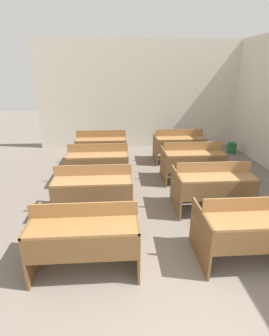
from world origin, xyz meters
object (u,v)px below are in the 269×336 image
(bench_front_left, at_px, (85,234))
(bench_third_left, at_px, (98,162))
(bench_front_right, at_px, (251,227))
(bench_third_right, at_px, (192,160))
(bench_second_left, at_px, (94,188))
(wastepaper_bin, at_px, (232,148))
(bench_back_right, at_px, (179,144))
(bench_second_right, at_px, (213,185))
(bench_back_left, at_px, (101,146))

(bench_front_left, bearing_deg, bench_third_left, 90.10)
(bench_front_right, bearing_deg, bench_third_right, 90.22)
(bench_front_left, bearing_deg, bench_second_left, 90.01)
(bench_second_left, relative_size, wastepaper_bin, 3.93)
(bench_front_left, bearing_deg, bench_front_right, 0.02)
(bench_back_right, bearing_deg, bench_third_right, -90.13)
(bench_second_left, relative_size, bench_second_right, 1.00)
(bench_second_right, height_order, bench_third_left, same)
(bench_second_right, bearing_deg, wastepaper_bin, 61.42)
(bench_second_left, xyz_separation_m, bench_second_right, (1.95, 0.01, 0.00))
(bench_front_left, xyz_separation_m, bench_back_right, (1.97, 3.80, 0.00))
(bench_front_left, bearing_deg, bench_third_right, 52.17)
(bench_third_left, bearing_deg, bench_back_right, 32.70)
(bench_back_right, relative_size, wastepaper_bin, 3.93)
(bench_third_left, bearing_deg, bench_second_left, -89.82)
(bench_back_right, bearing_deg, bench_front_left, -117.39)
(bench_front_right, relative_size, bench_second_left, 1.00)
(bench_front_right, height_order, bench_third_right, same)
(bench_back_left, height_order, bench_back_right, same)
(bench_front_left, bearing_deg, bench_back_left, 90.04)
(bench_front_right, relative_size, bench_second_right, 1.00)
(bench_second_left, bearing_deg, bench_back_left, 90.06)
(bench_third_right, height_order, wastepaper_bin, bench_third_right)
(bench_front_left, distance_m, bench_second_left, 1.25)
(bench_front_right, height_order, bench_third_left, same)
(wastepaper_bin, bearing_deg, bench_back_right, -160.56)
(bench_front_left, distance_m, bench_back_right, 4.27)
(bench_second_right, bearing_deg, bench_third_left, 147.03)
(bench_front_left, relative_size, bench_back_left, 1.00)
(bench_front_left, height_order, bench_second_right, same)
(wastepaper_bin, bearing_deg, bench_third_left, -153.05)
(bench_third_left, xyz_separation_m, wastepaper_bin, (3.66, 1.86, -0.30))
(bench_third_right, bearing_deg, bench_second_left, -146.98)
(bench_second_right, bearing_deg, bench_front_left, -147.11)
(wastepaper_bin, bearing_deg, bench_third_right, -132.26)
(bench_front_right, xyz_separation_m, wastepaper_bin, (1.68, 4.39, -0.30))
(bench_front_left, height_order, bench_second_left, same)
(bench_second_left, bearing_deg, bench_third_right, 33.02)
(bench_front_right, height_order, bench_second_right, same)
(bench_second_right, xyz_separation_m, bench_back_left, (-1.95, 2.54, 0.00))
(bench_second_left, xyz_separation_m, bench_back_right, (1.97, 2.54, 0.00))
(bench_front_right, relative_size, bench_third_right, 1.00)
(bench_front_right, distance_m, bench_second_right, 1.26)
(bench_front_left, height_order, bench_back_right, same)
(bench_front_left, distance_m, bench_third_left, 2.53)
(bench_third_right, bearing_deg, wastepaper_bin, 47.74)
(bench_back_left, bearing_deg, bench_second_left, -89.94)
(wastepaper_bin, bearing_deg, bench_second_right, -118.58)
(bench_second_left, distance_m, bench_second_right, 1.95)
(bench_second_left, distance_m, bench_third_left, 1.28)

